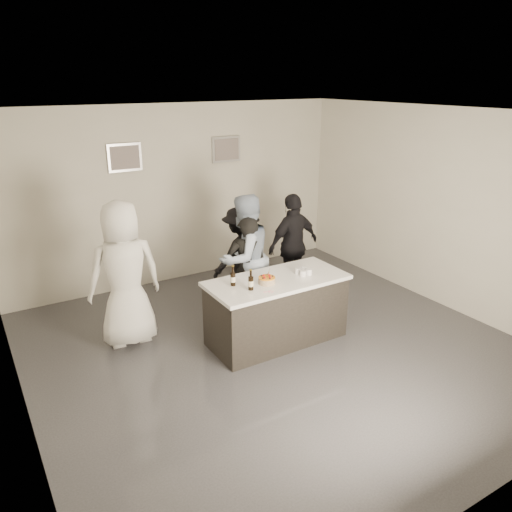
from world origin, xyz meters
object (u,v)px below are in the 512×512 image
Objects in this scene: bar_counter at (277,310)px; person_guest_right at (293,245)px; person_guest_back at (241,255)px; person_main_black at (247,270)px; beer_bottle_b at (251,280)px; beer_bottle_a at (233,276)px; person_main_blue at (245,258)px; cake at (267,281)px; person_guest_left at (125,274)px.

person_guest_right reaches higher than bar_counter.
person_guest_back reaches higher than bar_counter.
person_guest_back is (0.25, 0.62, -0.01)m from person_main_black.
beer_bottle_b is at bearing 83.46° from person_main_black.
person_main_blue is (0.60, 0.75, -0.10)m from beer_bottle_a.
person_guest_left is (-1.51, 1.07, 0.04)m from cake.
person_guest_right is at bearing 43.64° from cake.
person_guest_right reaches higher than cake.
person_main_black is 1.22m from person_guest_right.
beer_bottle_a is (-0.40, 0.17, 0.09)m from cake.
person_guest_left is at bearing 137.37° from beer_bottle_b.
beer_bottle_a is (-0.60, 0.10, 0.58)m from bar_counter.
person_guest_left is (-1.71, 1.00, 0.53)m from bar_counter.
person_main_blue is at bearing 9.82° from person_guest_right.
bar_counter is 7.15× the size of beer_bottle_b.
person_guest_back is at bearing -129.77° from person_main_blue.
beer_bottle_a is 1.00× the size of beer_bottle_b.
cake is 0.84× the size of beer_bottle_a.
person_guest_left reaches higher than person_main_black.
bar_counter is at bearing 40.31° from person_guest_right.
person_guest_back is at bearing -16.87° from person_guest_right.
cake is 0.84× the size of beer_bottle_b.
bar_counter is at bearing -9.76° from beer_bottle_a.
person_guest_right reaches higher than person_main_black.
person_main_black is at bearing 77.71° from cake.
bar_counter is 7.15× the size of beer_bottle_a.
person_main_black is at bearing 62.16° from beer_bottle_b.
person_main_blue is at bearing 55.92° from person_guest_back.
person_main_blue is (0.03, 0.14, 0.14)m from person_main_black.
beer_bottle_a is at bearing 144.72° from person_guest_left.
beer_bottle_a is at bearing 170.24° from bar_counter.
person_guest_right is at bearing -179.33° from person_main_blue.
person_guest_left reaches higher than cake.
person_guest_left is 1.26× the size of person_guest_back.
beer_bottle_a and beer_bottle_b have the same top height.
beer_bottle_a is 0.14× the size of person_main_blue.
bar_counter is 1.20× the size of person_guest_back.
person_guest_back is (-0.88, 0.16, -0.06)m from person_guest_right.
person_main_black is 0.94× the size of person_guest_right.
person_main_blue is at bearing 77.48° from cake.
beer_bottle_b is 0.14× the size of person_main_blue.
bar_counter is 1.11× the size of person_guest_right.
cake is at bearing 37.03° from person_guest_right.
person_guest_right is at bearing -136.54° from person_main_black.
person_guest_right reaches higher than beer_bottle_b.
person_guest_left is (-1.11, 0.90, -0.05)m from beer_bottle_a.
cake is at bearing 61.72° from person_main_blue.
person_main_blue is at bearing 178.73° from person_guest_left.
beer_bottle_a is at bearing 68.38° from person_main_black.
person_main_blue is (0.48, 0.98, -0.10)m from beer_bottle_b.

